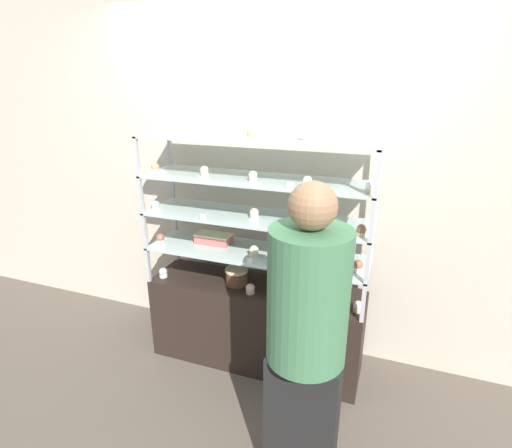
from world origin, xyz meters
name	(u,v)px	position (x,y,z in m)	size (l,w,h in m)	color
ground_plane	(256,359)	(0.00, 0.00, 0.00)	(20.00, 20.00, 0.00)	brown
back_wall	(273,180)	(0.00, 0.36, 1.30)	(8.00, 0.05, 2.60)	beige
display_base	(256,323)	(0.00, 0.00, 0.31)	(1.51, 0.42, 0.62)	black
display_riser_lower	(256,254)	(0.00, 0.00, 0.86)	(1.51, 0.42, 0.26)	#B7B7BC
display_riser_middle	(256,219)	(0.00, 0.00, 1.12)	(1.51, 0.42, 0.26)	#B7B7BC
display_riser_upper	(256,181)	(0.00, 0.00, 1.38)	(1.51, 0.42, 0.26)	#B7B7BC
display_riser_top	(256,140)	(0.00, 0.00, 1.63)	(1.51, 0.42, 0.26)	#B7B7BC
layer_cake_centerpiece	(237,276)	(-0.14, -0.02, 0.68)	(0.16, 0.16, 0.12)	brown
sheet_cake_frosted	(214,238)	(-0.34, 0.05, 0.91)	(0.26, 0.13, 0.07)	#C66660
cupcake_0	(163,273)	(-0.68, -0.11, 0.66)	(0.06, 0.06, 0.07)	white
cupcake_1	(251,289)	(0.00, -0.11, 0.66)	(0.06, 0.06, 0.07)	#CCB28C
cupcake_2	(358,307)	(0.71, -0.09, 0.66)	(0.06, 0.06, 0.07)	#CCB28C
price_tag_0	(309,308)	(0.42, -0.19, 0.64)	(0.04, 0.00, 0.04)	white
cupcake_3	(160,239)	(-0.70, -0.09, 0.91)	(0.06, 0.06, 0.08)	beige
cupcake_4	(254,251)	(0.01, -0.06, 0.91)	(0.06, 0.06, 0.08)	beige
cupcake_5	(358,266)	(0.68, -0.05, 0.91)	(0.06, 0.06, 0.08)	beige
price_tag_1	(250,261)	(0.03, -0.19, 0.90)	(0.04, 0.00, 0.04)	white
cupcake_6	(156,206)	(-0.70, -0.11, 1.17)	(0.06, 0.06, 0.07)	white
cupcake_7	(255,214)	(0.00, -0.03, 1.17)	(0.06, 0.06, 0.07)	white
cupcake_8	(362,230)	(0.69, -0.11, 1.17)	(0.06, 0.06, 0.07)	#CCB28C
price_tag_2	(203,217)	(-0.29, -0.19, 1.16)	(0.04, 0.00, 0.04)	white
cupcake_9	(155,168)	(-0.70, -0.07, 1.42)	(0.05, 0.05, 0.07)	white
cupcake_10	(204,171)	(-0.34, -0.05, 1.42)	(0.05, 0.05, 0.07)	white
cupcake_11	(253,176)	(0.01, -0.07, 1.42)	(0.05, 0.05, 0.07)	beige
cupcake_12	(307,182)	(0.36, -0.10, 1.42)	(0.05, 0.05, 0.07)	white
cupcake_13	(371,188)	(0.71, -0.11, 1.42)	(0.05, 0.05, 0.07)	#CCB28C
price_tag_3	(290,186)	(0.28, -0.19, 1.41)	(0.04, 0.00, 0.04)	white
cupcake_14	(154,129)	(-0.70, -0.05, 1.68)	(0.06, 0.06, 0.07)	white
cupcake_15	(252,134)	(0.00, -0.08, 1.68)	(0.06, 0.06, 0.07)	white
cupcake_16	(370,140)	(0.69, -0.10, 1.68)	(0.06, 0.06, 0.07)	white
price_tag_4	(191,136)	(-0.34, -0.19, 1.67)	(0.04, 0.00, 0.04)	white
donut_glazed	(308,136)	(0.31, 0.06, 1.66)	(0.13, 0.13, 0.03)	#EFE5CC
customer_figure	(306,336)	(0.53, -0.78, 0.85)	(0.37, 0.37, 1.60)	black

